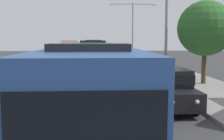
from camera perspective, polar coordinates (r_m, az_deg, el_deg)
bus_lead at (r=9.42m, az=-4.33°, el=-3.43°), size 2.58×11.16×3.21m
bus_second_in_line at (r=22.26m, az=-3.93°, el=2.31°), size 2.58×10.60×3.21m
bus_middle at (r=34.65m, az=-3.83°, el=3.80°), size 2.58×11.27×3.21m
white_suv at (r=13.58m, az=11.71°, el=-3.29°), size 1.86×4.82×1.90m
box_truck_oncoming at (r=40.13m, az=-8.54°, el=4.14°), size 2.35×7.62×3.15m
streetlamp_mid at (r=20.77m, az=11.32°, el=11.14°), size 6.55×0.28×7.86m
streetlamp_far at (r=38.32m, az=4.35°, el=9.25°), size 6.41×0.28×8.11m
roadside_tree at (r=20.43m, az=18.91°, el=8.20°), size 3.89×3.89×5.84m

